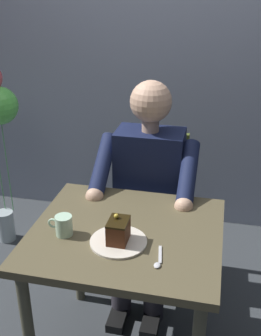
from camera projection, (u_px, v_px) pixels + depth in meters
The scene contains 8 objects.
cafe_rear_panel at pixel (175, 10), 2.67m from camera, with size 6.40×0.12×3.00m, color #959CB1.
dining_table at pixel (126, 250), 1.82m from camera, with size 0.81×0.73×0.71m.
chair at pixel (152, 202), 2.45m from camera, with size 0.42×0.42×0.89m.
seated_person at pixel (147, 193), 2.23m from camera, with size 0.53×0.58×1.23m.
dessert_plate at pixel (118, 242), 1.70m from camera, with size 0.23×0.23×0.01m, color silver.
cake_slice at pixel (118, 231), 1.67m from camera, with size 0.08×0.11×0.12m.
coffee_cup at pixel (63, 225), 1.73m from camera, with size 0.11×0.07×0.09m.
dessert_spoon at pixel (159, 260), 1.59m from camera, with size 0.03×0.14×0.01m.
Camera 1 is at (-0.35, 1.46, 1.70)m, focal length 44.36 mm.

